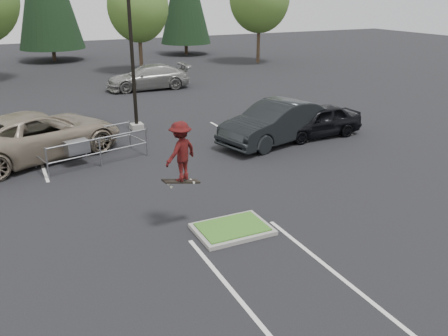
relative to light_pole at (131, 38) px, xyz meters
name	(u,v)px	position (x,y,z in m)	size (l,w,h in m)	color
ground	(232,231)	(-0.50, -12.00, -4.56)	(120.00, 120.00, 0.00)	black
grass_median	(232,229)	(-0.50, -12.00, -4.48)	(2.20, 1.60, 0.16)	gray
stall_lines	(133,172)	(-1.85, -5.98, -4.56)	(22.62, 17.60, 0.01)	silver
light_pole	(131,38)	(0.00, 0.00, 0.00)	(0.70, 0.60, 10.12)	gray
decid_c	(138,9)	(5.49, 17.83, 0.69)	(5.12, 5.12, 8.38)	#38281C
cart_corral	(81,146)	(-3.48, -4.11, -3.79)	(4.58, 2.49, 1.23)	gray
skateboarder	(180,152)	(-1.70, -11.00, -2.19)	(1.32, 1.12, 1.96)	black
car_l_tan	(36,136)	(-5.00, -2.51, -3.57)	(3.27, 7.08, 1.97)	gray
car_r_charc	(276,122)	(5.28, -5.00, -3.60)	(2.04, 5.84, 1.92)	black
car_r_black	(317,121)	(7.59, -5.00, -3.78)	(1.83, 4.55, 1.55)	black
car_far_silver	(148,77)	(3.72, 10.00, -3.69)	(2.42, 5.95, 1.73)	gray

